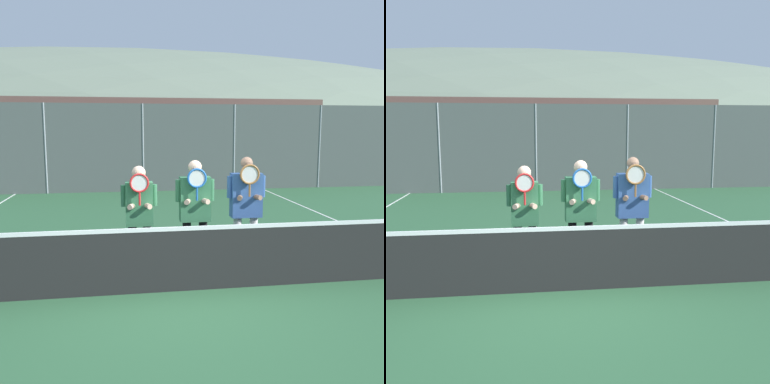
% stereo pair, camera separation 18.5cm
% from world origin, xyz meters
% --- Properties ---
extents(ground_plane, '(120.00, 120.00, 0.00)m').
position_xyz_m(ground_plane, '(0.00, 0.00, 0.00)').
color(ground_plane, '#2D5B38').
extents(hill_distant, '(118.87, 66.04, 23.11)m').
position_xyz_m(hill_distant, '(0.00, 53.92, 0.00)').
color(hill_distant, slate).
rests_on(hill_distant, ground_plane).
extents(clubhouse_building, '(17.00, 5.50, 3.79)m').
position_xyz_m(clubhouse_building, '(1.22, 18.57, 1.92)').
color(clubhouse_building, beige).
rests_on(clubhouse_building, ground_plane).
extents(fence_back, '(20.37, 0.06, 3.15)m').
position_xyz_m(fence_back, '(0.00, 9.87, 1.58)').
color(fence_back, gray).
rests_on(fence_back, ground_plane).
extents(tennis_net, '(12.02, 0.09, 1.02)m').
position_xyz_m(tennis_net, '(0.00, 0.00, 0.48)').
color(tennis_net, gray).
rests_on(tennis_net, ground_plane).
extents(court_line_right_sideline, '(0.05, 16.00, 0.01)m').
position_xyz_m(court_line_right_sideline, '(4.47, 3.00, 0.00)').
color(court_line_right_sideline, white).
rests_on(court_line_right_sideline, ground_plane).
extents(player_leftmost, '(0.54, 0.34, 1.71)m').
position_xyz_m(player_leftmost, '(-0.50, 0.62, 1.00)').
color(player_leftmost, '#56565B').
rests_on(player_leftmost, ground_plane).
extents(player_center_left, '(0.60, 0.34, 1.79)m').
position_xyz_m(player_center_left, '(0.34, 0.63, 1.06)').
color(player_center_left, black).
rests_on(player_center_left, ground_plane).
extents(player_center_right, '(0.62, 0.34, 1.82)m').
position_xyz_m(player_center_right, '(1.17, 0.73, 1.08)').
color(player_center_right, white).
rests_on(player_center_right, ground_plane).
extents(car_far_left, '(4.54, 2.06, 1.89)m').
position_xyz_m(car_far_left, '(-5.53, 12.83, 0.95)').
color(car_far_left, black).
rests_on(car_far_left, ground_plane).
extents(car_left_of_center, '(4.67, 1.91, 1.69)m').
position_xyz_m(car_left_of_center, '(-0.23, 13.20, 0.87)').
color(car_left_of_center, maroon).
rests_on(car_left_of_center, ground_plane).
extents(car_center, '(4.73, 2.10, 1.90)m').
position_xyz_m(car_center, '(5.16, 13.15, 0.96)').
color(car_center, silver).
rests_on(car_center, ground_plane).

